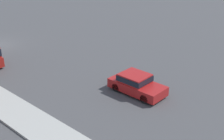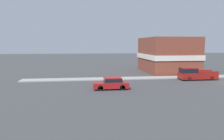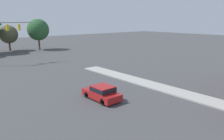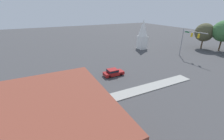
{
  "view_description": "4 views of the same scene",
  "coord_description": "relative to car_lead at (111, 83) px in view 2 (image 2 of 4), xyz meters",
  "views": [
    {
      "loc": [
        14.42,
        29.77,
        10.87
      ],
      "look_at": [
        0.74,
        17.31,
        2.65
      ],
      "focal_mm": 50.0,
      "sensor_mm": 36.0,
      "label": 1
    },
    {
      "loc": [
        -27.64,
        20.74,
        5.42
      ],
      "look_at": [
        -0.4,
        17.09,
        2.16
      ],
      "focal_mm": 35.0,
      "sensor_mm": 36.0,
      "label": 2
    },
    {
      "loc": [
        -14.5,
        1.17,
        7.84
      ],
      "look_at": [
        -0.55,
        17.33,
        2.85
      ],
      "focal_mm": 35.0,
      "sensor_mm": 36.0,
      "label": 3
    },
    {
      "loc": [
        23.59,
        4.18,
        13.12
      ],
      "look_at": [
        0.61,
        15.85,
        2.45
      ],
      "focal_mm": 24.0,
      "sensor_mm": 36.0,
      "label": 4
    }
  ],
  "objects": [
    {
      "name": "pickup_truck_parked",
      "position": [
        5.15,
        -13.43,
        0.18
      ],
      "size": [
        1.96,
        5.68,
        1.91
      ],
      "color": "black",
      "rests_on": "ground"
    },
    {
      "name": "car_lead",
      "position": [
        0.0,
        0.0,
        0.0
      ],
      "size": [
        1.9,
        4.21,
        1.45
      ],
      "color": "black",
      "rests_on": "ground"
    },
    {
      "name": "sidewalk_curb",
      "position": [
        7.53,
        -17.37,
        -0.68
      ],
      "size": [
        2.4,
        60.0,
        0.14
      ],
      "color": "#9E9E99",
      "rests_on": "ground"
    },
    {
      "name": "corner_brick_building",
      "position": [
        15.07,
        -12.98,
        2.55
      ],
      "size": [
        11.96,
        9.04,
        6.68
      ],
      "color": "brown",
      "rests_on": "ground"
    }
  ]
}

